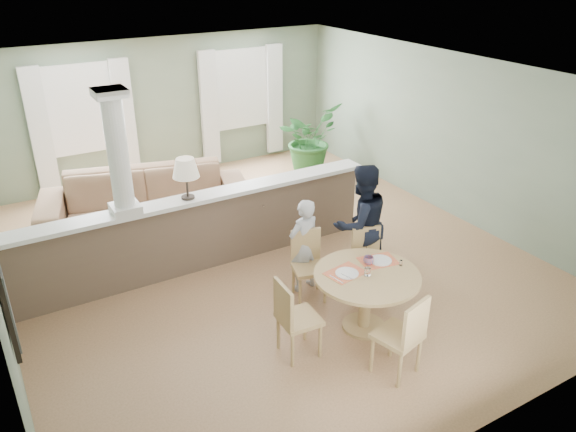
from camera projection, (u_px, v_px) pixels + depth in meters
ground at (265, 256)px, 8.42m from camera, size 8.00×8.00×0.00m
room_shell at (240, 129)px, 8.11m from camera, size 7.02×8.02×2.71m
pony_wall at (195, 224)px, 7.82m from camera, size 5.32×0.38×2.70m
sofa at (147, 203)px, 9.00m from camera, size 3.50×2.07×0.96m
houseplant at (309, 138)px, 11.35m from camera, size 1.60×1.52×1.38m
dining_table at (366, 285)px, 6.59m from camera, size 1.25×1.25×0.85m
chair_far_boy at (308, 261)px, 7.27m from camera, size 0.51×0.51×0.92m
chair_far_man at (368, 258)px, 7.35m from camera, size 0.50×0.50×0.91m
chair_near at (404, 334)px, 5.86m from camera, size 0.54×0.54×0.98m
chair_side at (293, 316)px, 6.16m from camera, size 0.46×0.46×0.96m
child_person at (304, 245)px, 7.36m from camera, size 0.51×0.37×1.30m
man_person at (360, 224)px, 7.51m from camera, size 0.83×0.66×1.68m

